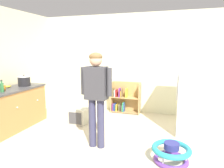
{
  "coord_description": "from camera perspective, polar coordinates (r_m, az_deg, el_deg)",
  "views": [
    {
      "loc": [
        1.21,
        -3.18,
        1.74
      ],
      "look_at": [
        0.05,
        0.43,
        1.09
      ],
      "focal_mm": 32.47,
      "sensor_mm": 36.0,
      "label": 1
    }
  ],
  "objects": [
    {
      "name": "orange_cup",
      "position": [
        4.84,
        -28.23,
        -0.89
      ],
      "size": [
        0.08,
        0.08,
        0.09
      ],
      "primitive_type": "cylinder",
      "color": "orange",
      "rests_on": "kitchen_counter"
    },
    {
      "name": "back_wall",
      "position": [
        5.66,
        5.42,
        5.71
      ],
      "size": [
        5.2,
        0.06,
        2.7
      ],
      "primitive_type": "cube",
      "color": "beige",
      "rests_on": "ground"
    },
    {
      "name": "banana_bunch",
      "position": [
        5.07,
        -27.11,
        -0.6
      ],
      "size": [
        0.15,
        0.16,
        0.04
      ],
      "color": "gold",
      "rests_on": "kitchen_counter"
    },
    {
      "name": "standing_person",
      "position": [
        3.52,
        -4.48,
        -1.96
      ],
      "size": [
        0.57,
        0.23,
        1.69
      ],
      "color": "#3A3A58",
      "rests_on": "ground"
    },
    {
      "name": "pet_carrier",
      "position": [
        5.01,
        -8.89,
        -8.56
      ],
      "size": [
        0.42,
        0.55,
        0.36
      ],
      "color": "beige",
      "rests_on": "ground"
    },
    {
      "name": "left_side_wall",
      "position": [
        5.55,
        -26.17,
        4.68
      ],
      "size": [
        0.06,
        2.99,
        2.7
      ],
      "primitive_type": "cube",
      "color": "beige",
      "rests_on": "ground"
    },
    {
      "name": "refrigerator",
      "position": [
        4.44,
        22.62,
        -2.09
      ],
      "size": [
        0.73,
        0.68,
        1.78
      ],
      "color": "white",
      "rests_on": "ground"
    },
    {
      "name": "green_glass_bottle",
      "position": [
        4.58,
        -28.59,
        -0.81
      ],
      "size": [
        0.07,
        0.07,
        0.25
      ],
      "color": "#33753D",
      "rests_on": "kitchen_counter"
    },
    {
      "name": "ground_plane",
      "position": [
        3.82,
        -2.83,
        -17.39
      ],
      "size": [
        12.0,
        12.0,
        0.0
      ],
      "primitive_type": "plane",
      "color": "beige",
      "rests_on": "ground"
    },
    {
      "name": "kitchen_counter",
      "position": [
        4.88,
        -27.78,
        -6.76
      ],
      "size": [
        0.65,
        1.97,
        0.9
      ],
      "color": "#B67C44",
      "rests_on": "ground"
    },
    {
      "name": "baby_walker",
      "position": [
        3.44,
        16.33,
        -18.05
      ],
      "size": [
        0.6,
        0.6,
        0.32
      ],
      "color": "purple",
      "rests_on": "ground"
    },
    {
      "name": "crock_pot",
      "position": [
        5.14,
        -23.51,
        0.79
      ],
      "size": [
        0.28,
        0.28,
        0.26
      ],
      "color": "black",
      "rests_on": "kitchen_counter"
    },
    {
      "name": "yellow_cup",
      "position": [
        5.4,
        -22.93,
        0.5
      ],
      "size": [
        0.08,
        0.08,
        0.09
      ],
      "primitive_type": "cylinder",
      "color": "yellow",
      "rests_on": "kitchen_counter"
    },
    {
      "name": "bookshelf",
      "position": [
        5.66,
        3.37,
        -4.29
      ],
      "size": [
        0.8,
        0.28,
        0.85
      ],
      "color": "tan",
      "rests_on": "ground"
    }
  ]
}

